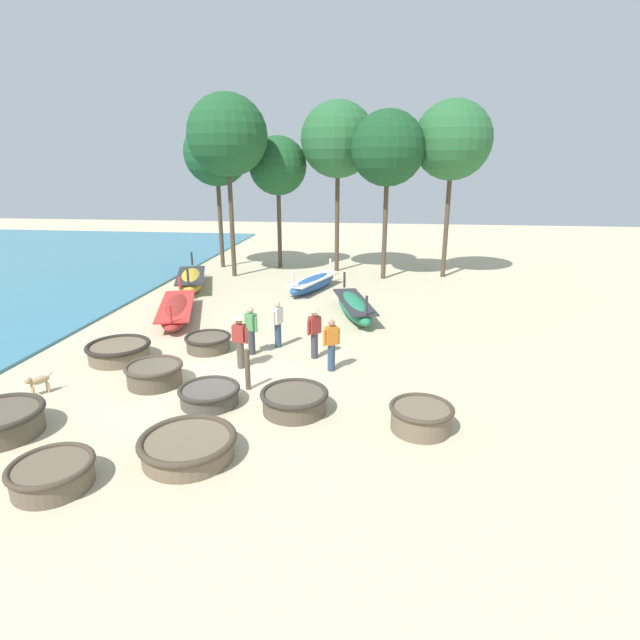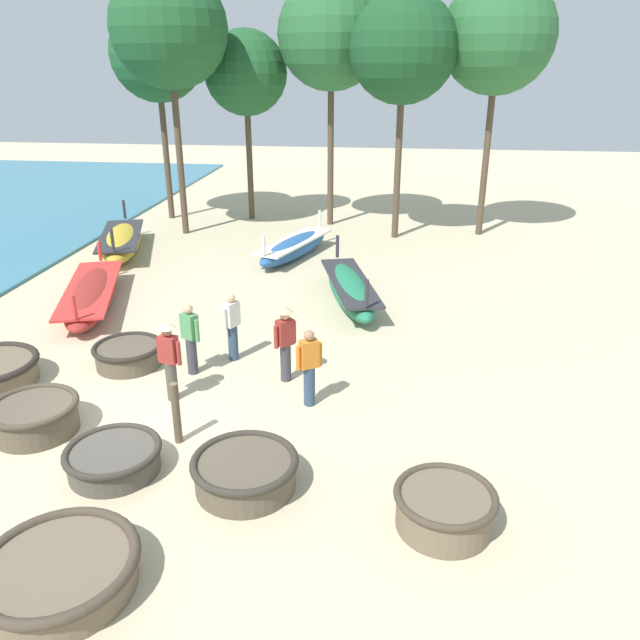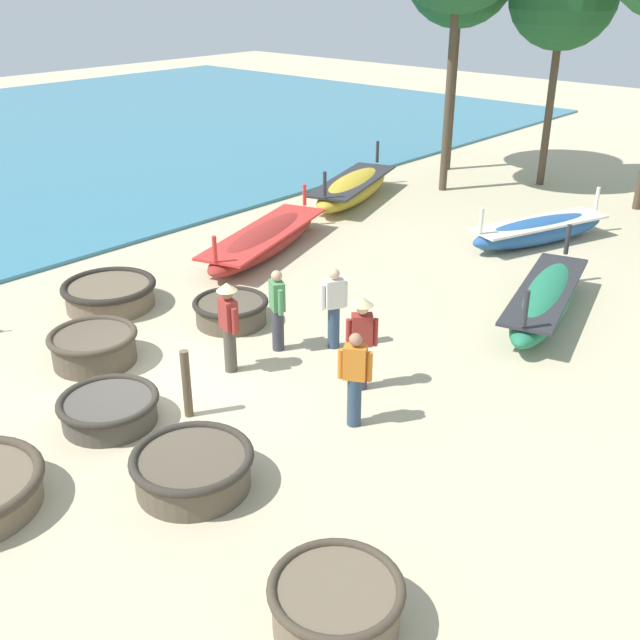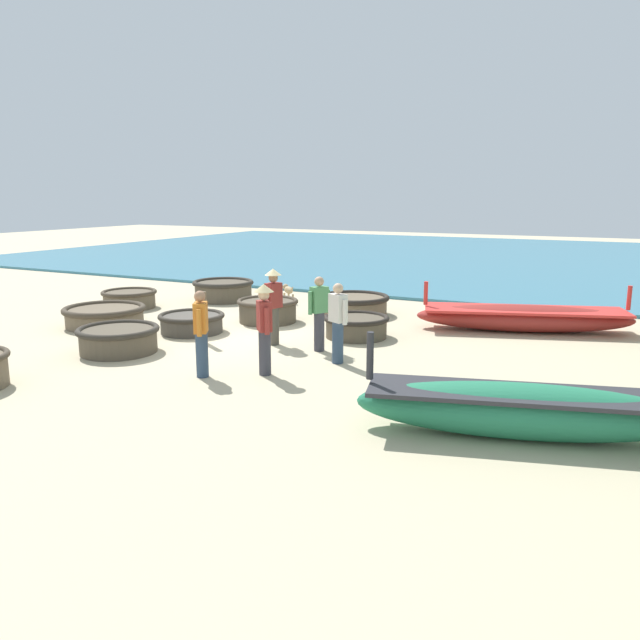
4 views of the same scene
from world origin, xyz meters
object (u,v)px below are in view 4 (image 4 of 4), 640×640
coracle_upturned (356,326)px  coracle_front_right (354,304)px  coracle_front_left (129,298)px  fisherman_hauling (274,301)px  coracle_far_right (268,310)px  fisherman_by_coracle (201,332)px  coracle_weathered (118,338)px  fisherman_crouching (319,312)px  coracle_center (192,322)px  long_boat_green_hull (521,409)px  long_boat_white_hull (524,317)px  coracle_nearest (105,315)px  coracle_far_left (223,289)px  dog (288,290)px  fisherman_standing_left (338,321)px  mooring_post_inland (204,318)px  fisherman_standing_right (264,323)px

coracle_upturned → coracle_front_right: bearing=-154.8°
coracle_front_left → fisherman_hauling: fisherman_hauling is taller
coracle_far_right → fisherman_by_coracle: size_ratio=1.00×
coracle_weathered → coracle_front_right: bearing=155.9°
coracle_front_right → fisherman_crouching: bearing=13.8°
coracle_front_right → coracle_upturned: size_ratio=1.29×
fisherman_crouching → fisherman_hauling: size_ratio=0.94×
coracle_center → long_boat_green_hull: bearing=68.4°
long_boat_white_hull → coracle_nearest: bearing=-66.4°
coracle_upturned → fisherman_hauling: 2.08m
fisherman_hauling → fisherman_crouching: bearing=87.7°
coracle_upturned → long_boat_white_hull: long_boat_white_hull is taller
coracle_far_left → coracle_center: 4.61m
coracle_upturned → long_boat_white_hull: (-2.43, 3.31, 0.06)m
coracle_weathered → fisherman_by_coracle: size_ratio=1.07×
fisherman_hauling → dog: size_ratio=2.94×
coracle_front_right → dog: (-0.89, -2.57, 0.07)m
coracle_front_left → fisherman_standing_left: fisherman_standing_left is taller
fisherman_standing_left → fisherman_hauling: size_ratio=0.94×
long_boat_green_hull → fisherman_by_coracle: 5.62m
coracle_front_right → dog: bearing=-109.0°
fisherman_hauling → dog: (-4.82, -2.41, -0.59)m
fisherman_crouching → long_boat_green_hull: bearing=56.8°
coracle_far_right → fisherman_hauling: bearing=34.9°
dog → coracle_front_left: bearing=-51.7°
dog → coracle_far_left: bearing=-75.2°
coracle_front_left → fisherman_crouching: bearing=74.5°
coracle_far_left → mooring_post_inland: (4.88, 2.99, 0.24)m
coracle_front_right → fisherman_standing_left: bearing=20.4°
long_boat_white_hull → fisherman_by_coracle: bearing=-34.3°
fisherman_standing_right → fisherman_crouching: size_ratio=1.06×
coracle_far_left → fisherman_hauling: (4.28, 4.42, 0.62)m
long_boat_green_hull → fisherman_by_coracle: size_ratio=2.90×
fisherman_standing_left → fisherman_standing_right: size_ratio=0.94×
coracle_weathered → fisherman_crouching: bearing=118.8°
coracle_front_left → coracle_upturned: 7.38m
coracle_far_left → mooring_post_inland: 5.73m
coracle_center → fisherman_hauling: bearing=86.2°
coracle_center → fisherman_crouching: 3.56m
dog → fisherman_standing_left: bearing=37.8°
coracle_far_left → long_boat_white_hull: long_boat_white_hull is taller
coracle_far_right → coracle_front_left: 4.62m
coracle_front_right → coracle_upturned: bearing=25.2°
fisherman_standing_left → dog: size_ratio=2.77×
fisherman_crouching → fisherman_hauling: 1.14m
coracle_far_right → fisherman_standing_left: bearing=50.0°
mooring_post_inland → coracle_center: bearing=-128.4°
coracle_nearest → long_boat_white_hull: long_boat_white_hull is taller
coracle_nearest → fisherman_hauling: bearing=92.6°
coracle_weathered → coracle_far_right: bearing=165.0°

